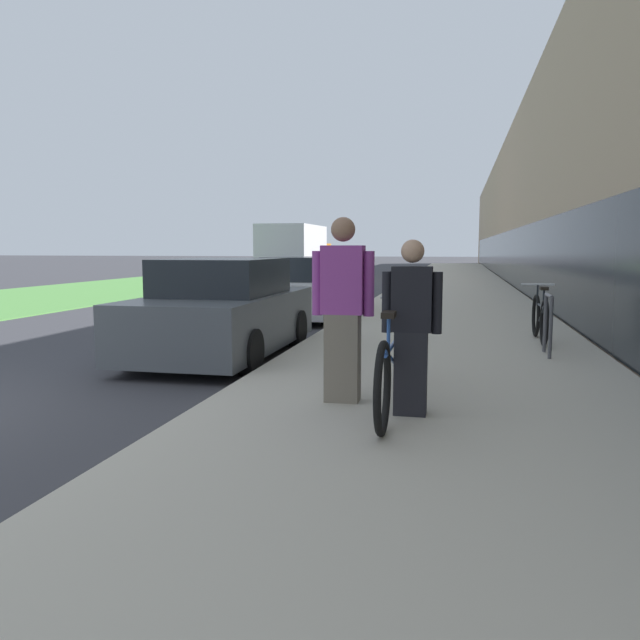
% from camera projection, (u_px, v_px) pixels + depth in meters
% --- Properties ---
extents(sidewalk_slab, '(4.44, 70.00, 0.16)m').
position_uv_depth(sidewalk_slab, '(453.00, 287.00, 24.75)').
color(sidewalk_slab, '#B2AA99').
rests_on(sidewalk_slab, ground).
extents(storefront_facade, '(10.01, 70.00, 6.89)m').
position_uv_depth(storefront_facade, '(607.00, 211.00, 30.57)').
color(storefront_facade, tan).
rests_on(storefront_facade, ground).
extents(lawn_strip, '(7.23, 70.00, 0.03)m').
position_uv_depth(lawn_strip, '(183.00, 280.00, 31.49)').
color(lawn_strip, '#518E42').
rests_on(lawn_strip, ground).
extents(tandem_bicycle, '(0.52, 2.89, 0.95)m').
position_uv_depth(tandem_bicycle, '(396.00, 361.00, 5.90)').
color(tandem_bicycle, black).
rests_on(tandem_bicycle, sidewalk_slab).
extents(person_rider, '(0.52, 0.21, 1.54)m').
position_uv_depth(person_rider, '(411.00, 328.00, 5.46)').
color(person_rider, black).
rests_on(person_rider, sidewalk_slab).
extents(person_bystander, '(0.60, 0.23, 1.76)m').
position_uv_depth(person_bystander, '(343.00, 310.00, 5.93)').
color(person_bystander, '#756B5B').
rests_on(person_bystander, sidewalk_slab).
extents(bike_rack_hoop, '(0.05, 0.60, 0.84)m').
position_uv_depth(bike_rack_hoop, '(548.00, 318.00, 8.53)').
color(bike_rack_hoop, '#4C4C51').
rests_on(bike_rack_hoop, sidewalk_slab).
extents(cruiser_bike_nearest, '(0.52, 1.74, 0.89)m').
position_uv_depth(cruiser_bike_nearest, '(540.00, 318.00, 9.82)').
color(cruiser_bike_nearest, black).
rests_on(cruiser_bike_nearest, sidewalk_slab).
extents(parked_sedan_curbside, '(1.85, 4.03, 1.47)m').
position_uv_depth(parked_sedan_curbside, '(223.00, 312.00, 9.31)').
color(parked_sedan_curbside, '#4C5156').
rests_on(parked_sedan_curbside, ground).
extents(vintage_roadster_curbside, '(1.85, 4.01, 1.42)m').
position_uv_depth(vintage_roadster_curbside, '(304.00, 290.00, 14.49)').
color(vintage_roadster_curbside, white).
rests_on(vintage_roadster_curbside, ground).
extents(moving_truck, '(2.49, 6.69, 2.73)m').
position_uv_depth(moving_truck, '(295.00, 253.00, 31.40)').
color(moving_truck, orange).
rests_on(moving_truck, ground).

